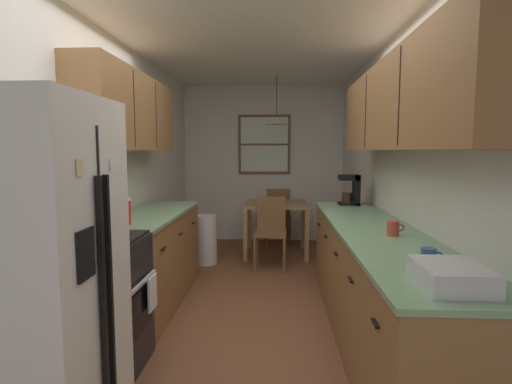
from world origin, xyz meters
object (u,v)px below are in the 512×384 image
at_px(mug_spare, 393,228).
at_px(trash_bin, 206,239).
at_px(dining_chair_near, 271,229).
at_px(dining_table, 276,211).
at_px(dining_chair_far, 278,213).
at_px(coffee_maker, 352,189).
at_px(microwave_over_range, 68,129).
at_px(dish_rack, 451,276).
at_px(refrigerator, 31,280).
at_px(stove_range, 93,305).
at_px(mug_by_coffeemaker, 429,257).
at_px(storage_canister, 123,212).

bearing_deg(mug_spare, trash_bin, 126.76).
distance_m(dining_chair_near, mug_spare, 2.44).
height_order(dining_table, dining_chair_far, dining_chair_far).
height_order(dining_chair_near, coffee_maker, coffee_maker).
bearing_deg(microwave_over_range, dish_rack, -20.14).
relative_size(refrigerator, microwave_over_range, 2.98).
xyz_separation_m(microwave_over_range, dining_chair_far, (1.36, 3.81, -1.13)).
relative_size(dining_chair_near, trash_bin, 1.39).
xyz_separation_m(refrigerator, mug_spare, (2.00, 1.00, 0.08)).
height_order(stove_range, dining_chair_far, stove_range).
height_order(mug_spare, dish_rack, mug_spare).
distance_m(dining_chair_near, mug_by_coffeemaker, 3.13).
distance_m(trash_bin, coffee_maker, 2.04).
relative_size(dining_chair_far, coffee_maker, 2.71).
bearing_deg(dining_chair_far, trash_bin, -128.87).
distance_m(microwave_over_range, dish_rack, 2.34).
distance_m(stove_range, coffee_maker, 2.86).
height_order(dining_table, dish_rack, dish_rack).
bearing_deg(mug_by_coffeemaker, refrigerator, -172.56).
xyz_separation_m(microwave_over_range, dining_table, (1.33, 3.17, -1.00)).
bearing_deg(mug_spare, refrigerator, -153.32).
bearing_deg(stove_range, dining_chair_far, 71.94).
xyz_separation_m(microwave_over_range, storage_canister, (0.11, 0.60, -0.62)).
height_order(trash_bin, storage_canister, storage_canister).
bearing_deg(dining_chair_near, mug_spare, -68.18).
relative_size(microwave_over_range, dining_chair_near, 0.65).
height_order(dining_chair_far, storage_canister, storage_canister).
height_order(dining_table, mug_spare, mug_spare).
height_order(coffee_maker, mug_spare, coffee_maker).
bearing_deg(coffee_maker, stove_range, -137.08).
bearing_deg(refrigerator, dish_rack, -1.85).
relative_size(microwave_over_range, mug_by_coffeemaker, 5.08).
height_order(dining_table, mug_by_coffeemaker, mug_by_coffeemaker).
xyz_separation_m(stove_range, mug_spare, (2.04, 0.29, 0.48)).
distance_m(mug_by_coffeemaker, dish_rack, 0.32).
relative_size(storage_canister, coffee_maker, 0.64).
height_order(microwave_over_range, mug_spare, microwave_over_range).
relative_size(dining_chair_near, storage_canister, 4.25).
bearing_deg(stove_range, refrigerator, -86.22).
xyz_separation_m(dining_chair_far, mug_spare, (0.80, -3.52, 0.45)).
bearing_deg(microwave_over_range, mug_by_coffeemaker, -12.01).
bearing_deg(mug_by_coffeemaker, dish_rack, -93.93).
xyz_separation_m(dining_chair_near, dining_chair_far, (0.09, 1.29, 0.00)).
relative_size(microwave_over_range, coffee_maker, 1.77).
height_order(trash_bin, dish_rack, dish_rack).
xyz_separation_m(dining_chair_near, coffee_maker, (0.90, -0.62, 0.57)).
relative_size(microwave_over_range, trash_bin, 0.90).
xyz_separation_m(dining_chair_near, mug_by_coffeemaker, (0.86, -2.98, 0.45)).
bearing_deg(dining_table, refrigerator, -106.79).
height_order(trash_bin, mug_spare, mug_spare).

